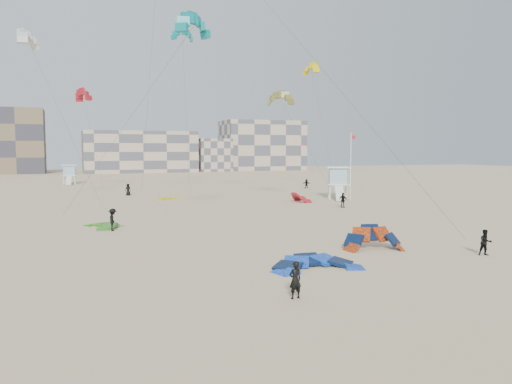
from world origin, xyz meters
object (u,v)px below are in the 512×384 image
object	(u,v)px
kite_ground_blue	(316,268)
lifeguard_tower_near	(338,183)
kitesurfer_main	(295,280)
kite_ground_orange	(374,250)

from	to	relation	value
kite_ground_blue	lifeguard_tower_near	distance (m)	40.41
lifeguard_tower_near	kitesurfer_main	bearing A→B (deg)	-96.65
kite_ground_orange	lifeguard_tower_near	distance (m)	34.69
kite_ground_blue	kite_ground_orange	distance (m)	6.75
kite_ground_blue	kitesurfer_main	bearing A→B (deg)	-123.46
kite_ground_orange	lifeguard_tower_near	bearing A→B (deg)	75.98
kite_ground_orange	kitesurfer_main	xyz separation A→B (m)	(-9.40, -7.91, 0.83)
kitesurfer_main	lifeguard_tower_near	world-z (taller)	lifeguard_tower_near
kite_ground_blue	kitesurfer_main	size ratio (longest dim) A/B	2.93
kite_ground_blue	lifeguard_tower_near	world-z (taller)	lifeguard_tower_near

